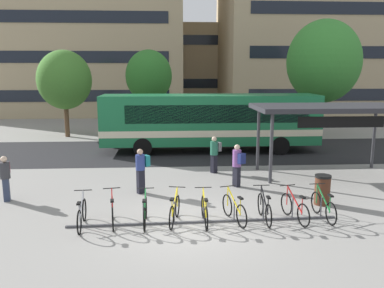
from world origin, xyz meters
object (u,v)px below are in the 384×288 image
transit_shelter (329,110)px  street_tree_0 (64,80)px  parked_bicycle_silver_0 (82,215)px  city_bus (209,120)px  parked_bicycle_green_2 (145,212)px  parked_bicycle_yellow_4 (205,211)px  parked_bicycle_yellow_3 (175,211)px  parked_bicycle_red_7 (295,209)px  street_tree_2 (149,76)px  trash_bin (322,190)px  parked_bicycle_green_8 (323,207)px  commuter_teal_pack_1 (141,168)px  parked_bicycle_yellow_5 (234,210)px  commuter_maroon_pack_3 (5,175)px  parked_bicycle_red_1 (113,212)px  commuter_navy_pack_2 (237,163)px  street_tree_1 (324,62)px  parked_bicycle_black_6 (264,209)px  commuter_grey_pack_0 (215,152)px

transit_shelter → street_tree_0: 17.78m
parked_bicycle_silver_0 → city_bus: bearing=-28.1°
parked_bicycle_green_2 → parked_bicycle_yellow_4: size_ratio=1.00×
parked_bicycle_yellow_3 → parked_bicycle_red_7: size_ratio=1.00×
parked_bicycle_yellow_3 → street_tree_2: size_ratio=0.28×
city_bus → parked_bicycle_green_2: bearing=74.2°
transit_shelter → trash_bin: 4.72m
parked_bicycle_green_2 → parked_bicycle_green_8: (5.46, 0.15, 0.00)m
commuter_teal_pack_1 → parked_bicycle_yellow_5: bearing=101.0°
commuter_teal_pack_1 → commuter_maroon_pack_3: 4.72m
parked_bicycle_red_1 → parked_bicycle_red_7: bearing=-98.5°
parked_bicycle_green_8 → parked_bicycle_yellow_3: bearing=86.9°
parked_bicycle_yellow_5 → commuter_navy_pack_2: (0.72, 3.62, 0.59)m
street_tree_1 → commuter_maroon_pack_3: bearing=-141.2°
city_bus → parked_bicycle_yellow_3: 10.91m
city_bus → commuter_maroon_pack_3: size_ratio=7.46×
parked_bicycle_black_6 → parked_bicycle_green_2: bearing=91.5°
parked_bicycle_yellow_3 → city_bus: bearing=-0.5°
parked_bicycle_green_2 → parked_bicycle_yellow_5: size_ratio=1.03×
commuter_maroon_pack_3 → street_tree_0: street_tree_0 is taller
commuter_grey_pack_0 → street_tree_0: street_tree_0 is taller
trash_bin → street_tree_2: street_tree_2 is taller
city_bus → street_tree_0: bearing=-31.3°
parked_bicycle_red_7 → parked_bicycle_green_8: (0.93, 0.09, 0.00)m
street_tree_0 → street_tree_2: 5.92m
parked_bicycle_green_8 → commuter_navy_pack_2: (-2.06, 3.55, 0.59)m
parked_bicycle_silver_0 → commuter_teal_pack_1: bearing=-29.5°
parked_bicycle_yellow_5 → parked_bicycle_green_8: same height
commuter_navy_pack_2 → parked_bicycle_yellow_4: bearing=121.7°
parked_bicycle_yellow_4 → street_tree_0: size_ratio=0.29×
trash_bin → street_tree_1: (5.37, 14.15, 4.61)m
parked_bicycle_green_8 → transit_shelter: bearing=-26.5°
parked_bicycle_yellow_5 → commuter_maroon_pack_3: 8.07m
commuter_grey_pack_0 → transit_shelter: bearing=130.1°
parked_bicycle_silver_0 → transit_shelter: transit_shelter is taller
commuter_teal_pack_1 → street_tree_0: bearing=-99.2°
parked_bicycle_red_7 → commuter_navy_pack_2: commuter_navy_pack_2 is taller
parked_bicycle_silver_0 → transit_shelter: bearing=-64.4°
parked_bicycle_green_2 → parked_bicycle_yellow_5: same height
parked_bicycle_red_7 → parked_bicycle_black_6: bearing=76.1°
parked_bicycle_red_7 → parked_bicycle_green_8: same height
street_tree_0 → parked_bicycle_red_1: bearing=-71.8°
parked_bicycle_yellow_4 → street_tree_0: bearing=25.7°
parked_bicycle_red_7 → parked_bicycle_green_8: 0.93m
commuter_teal_pack_1 → commuter_navy_pack_2: size_ratio=1.00×
parked_bicycle_green_2 → parked_bicycle_yellow_4: same height
commuter_teal_pack_1 → city_bus: bearing=-147.1°
transit_shelter → street_tree_0: size_ratio=1.07×
parked_bicycle_red_1 → parked_bicycle_black_6: size_ratio=0.99×
parked_bicycle_silver_0 → commuter_teal_pack_1: 3.59m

